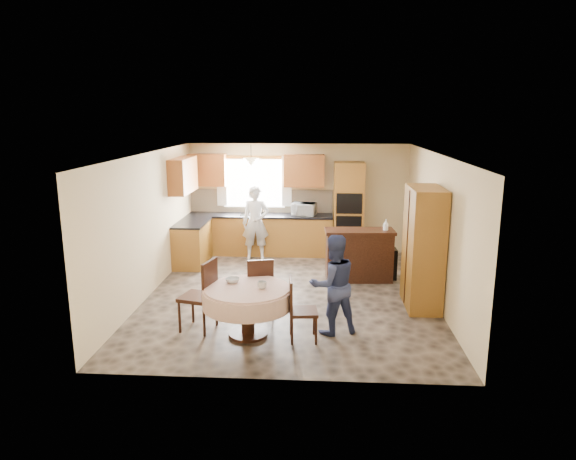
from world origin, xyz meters
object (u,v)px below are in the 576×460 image
(sideboard, at_px, (359,257))
(chair_back, at_px, (260,285))
(person_sink, at_px, (256,223))
(chair_left, at_px, (203,292))
(dining_table, at_px, (248,298))
(chair_right, at_px, (298,307))
(oven_tower, at_px, (348,210))
(person_dining, at_px, (333,284))
(cupboard, at_px, (423,248))

(sideboard, bearing_deg, chair_back, -133.80)
(chair_back, xyz_separation_m, person_sink, (-0.49, 3.39, 0.27))
(chair_left, bearing_deg, sideboard, 150.14)
(chair_left, distance_m, person_sink, 3.91)
(chair_back, bearing_deg, dining_table, 68.02)
(dining_table, distance_m, chair_left, 0.70)
(chair_left, distance_m, chair_right, 1.45)
(sideboard, height_order, chair_left, chair_left)
(sideboard, xyz_separation_m, chair_right, (-1.05, -2.77, 0.03))
(dining_table, xyz_separation_m, chair_left, (-0.69, 0.15, 0.03))
(oven_tower, bearing_deg, sideboard, -85.88)
(chair_back, bearing_deg, chair_left, 19.61)
(person_dining, bearing_deg, chair_left, -20.57)
(sideboard, xyz_separation_m, cupboard, (0.94, -1.31, 0.53))
(cupboard, height_order, chair_back, cupboard)
(person_sink, bearing_deg, oven_tower, 4.18)
(sideboard, distance_m, chair_back, 2.62)
(oven_tower, xyz_separation_m, sideboard, (0.13, -1.77, -0.59))
(cupboard, xyz_separation_m, chair_left, (-3.42, -1.20, -0.40))
(sideboard, bearing_deg, dining_table, -127.60)
(chair_left, relative_size, chair_back, 1.10)
(chair_back, distance_m, person_dining, 1.24)
(person_sink, bearing_deg, dining_table, -91.21)
(oven_tower, distance_m, person_dining, 4.29)
(cupboard, relative_size, chair_left, 1.85)
(chair_back, bearing_deg, cupboard, -178.47)
(chair_left, bearing_deg, dining_table, 92.25)
(cupboard, distance_m, chair_back, 2.76)
(sideboard, bearing_deg, chair_left, -138.28)
(person_sink, distance_m, person_dining, 4.19)
(sideboard, height_order, chair_right, sideboard)
(sideboard, height_order, dining_table, sideboard)
(chair_right, xyz_separation_m, person_dining, (0.49, 0.29, 0.24))
(dining_table, relative_size, chair_left, 1.19)
(cupboard, relative_size, chair_right, 2.21)
(oven_tower, height_order, chair_left, oven_tower)
(sideboard, xyz_separation_m, person_dining, (-0.56, -2.48, 0.27))
(person_sink, relative_size, person_dining, 1.10)
(oven_tower, bearing_deg, chair_left, -118.69)
(person_sink, bearing_deg, chair_back, -88.48)
(sideboard, height_order, chair_back, chair_back)
(oven_tower, relative_size, chair_left, 1.95)
(dining_table, bearing_deg, chair_left, 167.61)
(oven_tower, height_order, chair_back, oven_tower)
(sideboard, relative_size, person_sink, 0.81)
(cupboard, distance_m, dining_table, 3.08)
(dining_table, height_order, person_dining, person_dining)
(chair_right, distance_m, person_dining, 0.62)
(dining_table, relative_size, chair_right, 1.42)
(chair_right, bearing_deg, cupboard, -59.64)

